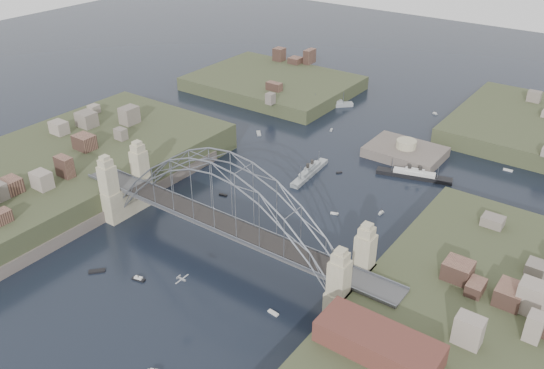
{
  "coord_description": "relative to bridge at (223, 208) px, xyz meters",
  "views": [
    {
      "loc": [
        68.9,
        -77.62,
        75.96
      ],
      "look_at": [
        0.0,
        18.0,
        10.0
      ],
      "focal_mm": 37.33,
      "sensor_mm": 36.0,
      "label": 1
    }
  ],
  "objects": [
    {
      "name": "headland_nw",
      "position": [
        -55.0,
        95.0,
        -11.82
      ],
      "size": [
        60.0,
        45.0,
        9.0
      ],
      "primitive_type": "cube",
      "color": "#353C22",
      "rests_on": "ground"
    },
    {
      "name": "small_boat_j",
      "position": [
        -18.57,
        -20.93,
        -12.17
      ],
      "size": [
        3.2,
        3.35,
        0.45
      ],
      "color": "silver",
      "rests_on": "ground"
    },
    {
      "name": "small_boat_d",
      "position": [
        20.73,
        36.27,
        -12.03
      ],
      "size": [
        0.88,
        1.95,
        1.43
      ],
      "color": "silver",
      "rests_on": "ground"
    },
    {
      "name": "small_boat_l",
      "position": [
        -40.95,
        26.6,
        -12.04
      ],
      "size": [
        2.12,
        2.49,
        1.43
      ],
      "color": "silver",
      "rests_on": "ground"
    },
    {
      "name": "small_boat_k",
      "position": [
        6.61,
        107.57,
        -12.03
      ],
      "size": [
        2.09,
        1.23,
        1.43
      ],
      "color": "silver",
      "rests_on": "ground"
    },
    {
      "name": "small_boat_e",
      "position": [
        -33.92,
        57.59,
        -12.17
      ],
      "size": [
        3.53,
        3.67,
        0.45
      ],
      "color": "silver",
      "rests_on": "ground"
    },
    {
      "name": "small_boat_c",
      "position": [
        -9.18,
        -17.57,
        -12.04
      ],
      "size": [
        3.06,
        1.61,
        1.43
      ],
      "color": "silver",
      "rests_on": "ground"
    },
    {
      "name": "shore_east",
      "position": [
        57.32,
        0.0,
        -10.35
      ],
      "size": [
        50.5,
        90.0,
        12.0
      ],
      "color": "#353C22",
      "rests_on": "ground"
    },
    {
      "name": "ocean_liner",
      "position": [
        19.62,
        59.06,
        -11.53
      ],
      "size": [
        20.96,
        8.42,
        5.15
      ],
      "color": "black",
      "rests_on": "ground"
    },
    {
      "name": "naval_cruiser_near",
      "position": [
        -5.08,
        43.35,
        -11.47
      ],
      "size": [
        3.98,
        18.54,
        5.52
      ],
      "color": "#919798",
      "rests_on": "ground"
    },
    {
      "name": "wharf_shed",
      "position": [
        44.0,
        -14.0,
        -2.32
      ],
      "size": [
        20.0,
        8.0,
        4.0
      ],
      "primitive_type": "cube",
      "color": "#592D26",
      "rests_on": "shore_east"
    },
    {
      "name": "ground",
      "position": [
        0.0,
        0.0,
        -12.32
      ],
      "size": [
        500.0,
        500.0,
        0.0
      ],
      "primitive_type": "plane",
      "color": "black",
      "rests_on": "ground"
    },
    {
      "name": "small_boat_a",
      "position": [
        -17.53,
        20.04,
        -12.17
      ],
      "size": [
        2.33,
        1.2,
        0.45
      ],
      "color": "silver",
      "rests_on": "ground"
    },
    {
      "name": "bridge",
      "position": [
        0.0,
        0.0,
        0.0
      ],
      "size": [
        84.0,
        13.8,
        24.6
      ],
      "color": "#464648",
      "rests_on": "ground"
    },
    {
      "name": "shore_west",
      "position": [
        -57.32,
        0.0,
        -10.35
      ],
      "size": [
        50.5,
        90.0,
        12.0
      ],
      "color": "#353C22",
      "rests_on": "ground"
    },
    {
      "name": "aeroplane",
      "position": [
        5.28,
        -18.87,
        -4.37
      ],
      "size": [
        1.83,
        3.49,
        0.51
      ],
      "color": "#9DA0A4"
    },
    {
      "name": "small_boat_b",
      "position": [
        11.25,
        29.3,
        -12.17
      ],
      "size": [
        2.08,
        1.23,
        0.45
      ],
      "color": "silver",
      "rests_on": "ground"
    },
    {
      "name": "small_boat_i",
      "position": [
        25.96,
        11.82,
        -11.52
      ],
      "size": [
        1.55,
        2.85,
        2.38
      ],
      "color": "silver",
      "rests_on": "ground"
    },
    {
      "name": "small_boat_h",
      "position": [
        -16.0,
        73.95,
        -12.17
      ],
      "size": [
        1.34,
        2.15,
        0.45
      ],
      "color": "silver",
      "rests_on": "ground"
    },
    {
      "name": "fort_island",
      "position": [
        12.0,
        70.0,
        -12.66
      ],
      "size": [
        22.0,
        16.0,
        9.4
      ],
      "color": "#564C45",
      "rests_on": "ground"
    },
    {
      "name": "small_boat_f",
      "position": [
        1.24,
        49.12,
        -12.17
      ],
      "size": [
        1.52,
        1.71,
        0.45
      ],
      "color": "silver",
      "rests_on": "ground"
    },
    {
      "name": "naval_cruiser_far",
      "position": [
        -27.43,
        91.72,
        -11.4
      ],
      "size": [
        14.22,
        13.99,
        5.92
      ],
      "color": "#919798",
      "rests_on": "ground"
    },
    {
      "name": "small_boat_m",
      "position": [
        20.0,
        -9.33,
        -12.17
      ],
      "size": [
        2.41,
        1.01,
        0.45
      ],
      "color": "silver",
      "rests_on": "ground"
    },
    {
      "name": "small_boat_n",
      "position": [
        39.95,
        78.91,
        -12.17
      ],
      "size": [
        2.65,
        0.98,
        0.45
      ],
      "color": "silver",
      "rests_on": "ground"
    }
  ]
}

